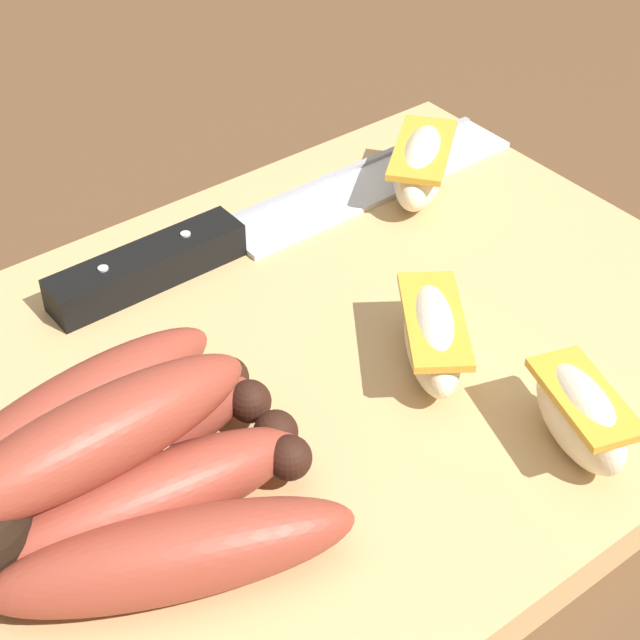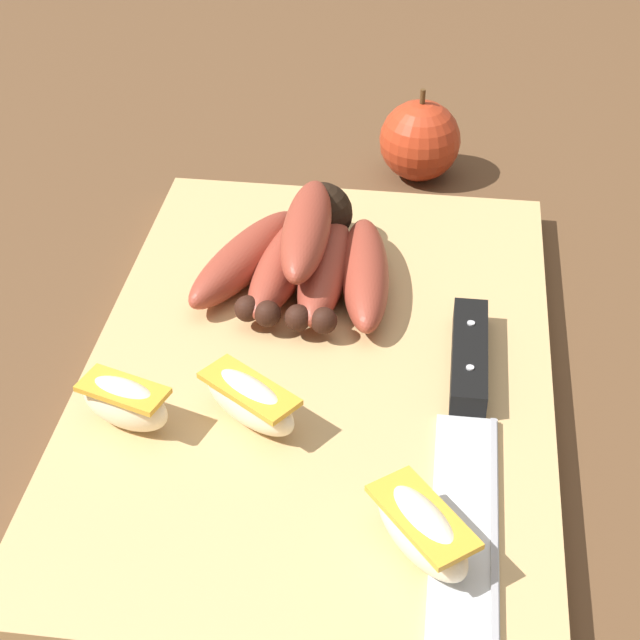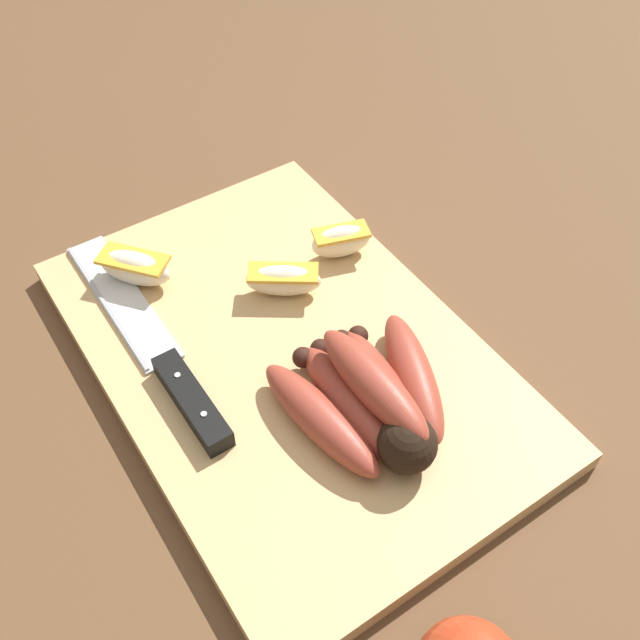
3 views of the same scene
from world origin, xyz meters
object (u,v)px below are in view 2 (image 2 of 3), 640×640
object	(u,v)px
banana_bunch	(307,254)
apple_wedge_middle	(250,401)
apple_wedge_near	(422,530)
apple_wedge_far	(125,403)
chefs_knife	(468,411)
whole_apple	(420,140)

from	to	relation	value
banana_bunch	apple_wedge_middle	distance (m)	0.15
apple_wedge_near	apple_wedge_middle	distance (m)	0.14
apple_wedge_far	chefs_knife	bearing A→B (deg)	-81.07
banana_bunch	chefs_knife	world-z (taller)	banana_bunch
apple_wedge_near	apple_wedge_middle	bearing A→B (deg)	50.13
banana_bunch	apple_wedge_middle	world-z (taller)	banana_bunch
apple_wedge_far	banana_bunch	bearing A→B (deg)	-27.30
banana_bunch	whole_apple	bearing A→B (deg)	-19.71
chefs_knife	apple_wedge_near	xyz separation A→B (m)	(-0.11, 0.02, 0.01)
apple_wedge_middle	apple_wedge_near	bearing A→B (deg)	-129.87
apple_wedge_middle	apple_wedge_far	bearing A→B (deg)	99.85
banana_bunch	apple_wedge_middle	xyz separation A→B (m)	(-0.15, 0.01, -0.00)
apple_wedge_far	whole_apple	distance (m)	0.39
banana_bunch	apple_wedge_far	xyz separation A→B (m)	(-0.16, 0.08, -0.00)
chefs_knife	banana_bunch	bearing A→B (deg)	41.18
chefs_knife	whole_apple	size ratio (longest dim) A/B	3.49
banana_bunch	apple_wedge_near	distance (m)	0.26
apple_wedge_near	whole_apple	world-z (taller)	whole_apple
whole_apple	chefs_knife	bearing A→B (deg)	-171.80
banana_bunch	apple_wedge_far	distance (m)	0.18
banana_bunch	chefs_knife	size ratio (longest dim) A/B	0.53
chefs_knife	apple_wedge_middle	size ratio (longest dim) A/B	4.00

